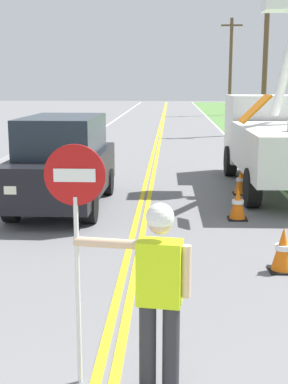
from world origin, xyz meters
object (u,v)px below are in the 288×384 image
(utility_bucket_truck, at_px, (277,136))
(oncoming_suv_nearest, at_px, (63,162))
(stop_sign_paddle, at_px, (76,212))
(utility_pole_far, at_px, (231,65))
(traffic_cone_lead, at_px, (283,250))
(utility_pole_mid, at_px, (265,56))
(traffic_cone_tail, at_px, (241,181))
(flagger_worker, at_px, (158,287))
(traffic_cone_mid, at_px, (238,204))

(utility_bucket_truck, height_order, oncoming_suv_nearest, utility_bucket_truck)
(stop_sign_paddle, bearing_deg, oncoming_suv_nearest, 102.19)
(utility_bucket_truck, bearing_deg, utility_pole_far, 86.20)
(utility_bucket_truck, distance_m, traffic_cone_lead, 7.05)
(utility_pole_mid, bearing_deg, traffic_cone_tail, -101.21)
(utility_bucket_truck, distance_m, oncoming_suv_nearest, 6.02)
(utility_pole_far, xyz_separation_m, traffic_cone_tail, (-3.23, -33.58, -3.90))
(traffic_cone_lead, bearing_deg, stop_sign_paddle, -128.60)
(flagger_worker, distance_m, oncoming_suv_nearest, 7.88)
(oncoming_suv_nearest, distance_m, traffic_cone_lead, 5.95)
(stop_sign_paddle, bearing_deg, utility_bucket_truck, 69.61)
(utility_pole_far, distance_m, traffic_cone_lead, 39.70)
(utility_pole_mid, height_order, utility_pole_far, utility_pole_far)
(utility_pole_far, relative_size, traffic_cone_mid, 11.58)
(utility_bucket_truck, bearing_deg, traffic_cone_lead, -99.63)
(flagger_worker, relative_size, traffic_cone_lead, 2.61)
(utility_pole_mid, bearing_deg, oncoming_suv_nearest, -112.74)
(utility_pole_far, relative_size, traffic_cone_tail, 11.58)
(utility_pole_mid, distance_m, traffic_cone_lead, 22.72)
(utility_pole_mid, distance_m, utility_pole_far, 17.24)
(utility_pole_far, height_order, traffic_cone_tail, utility_pole_far)
(oncoming_suv_nearest, height_order, utility_pole_mid, utility_pole_mid)
(utility_pole_far, bearing_deg, flagger_worker, -96.89)
(oncoming_suv_nearest, xyz_separation_m, traffic_cone_lead, (4.20, -4.16, -0.72))
(flagger_worker, xyz_separation_m, utility_pole_mid, (5.17, 25.50, 3.18))
(traffic_cone_mid, xyz_separation_m, traffic_cone_tail, (0.40, 2.64, 0.00))
(utility_pole_mid, bearing_deg, traffic_cone_lead, -98.57)
(traffic_cone_lead, height_order, traffic_cone_mid, same)
(utility_bucket_truck, height_order, utility_pole_far, utility_pole_far)
(stop_sign_paddle, distance_m, traffic_cone_tail, 9.54)
(flagger_worker, distance_m, traffic_cone_tail, 9.39)
(stop_sign_paddle, distance_m, utility_pole_far, 43.11)
(oncoming_suv_nearest, bearing_deg, traffic_cone_mid, -14.36)
(traffic_cone_lead, bearing_deg, traffic_cone_mid, 95.53)
(utility_pole_far, bearing_deg, utility_bucket_truck, -93.80)
(utility_pole_mid, height_order, traffic_cone_mid, utility_pole_mid)
(traffic_cone_mid, bearing_deg, stop_sign_paddle, -109.67)
(utility_bucket_truck, bearing_deg, traffic_cone_tail, -134.77)
(utility_pole_mid, relative_size, traffic_cone_lead, 11.56)
(utility_bucket_truck, bearing_deg, traffic_cone_mid, -111.62)
(stop_sign_paddle, relative_size, traffic_cone_tail, 3.33)
(flagger_worker, relative_size, oncoming_suv_nearest, 0.39)
(traffic_cone_tail, bearing_deg, utility_pole_far, 84.51)
(utility_bucket_truck, distance_m, utility_pole_mid, 15.67)
(stop_sign_paddle, relative_size, traffic_cone_mid, 3.33)
(stop_sign_paddle, height_order, traffic_cone_lead, stop_sign_paddle)
(utility_bucket_truck, distance_m, traffic_cone_mid, 4.14)
(flagger_worker, relative_size, stop_sign_paddle, 0.78)
(traffic_cone_lead, distance_m, traffic_cone_tail, 5.79)
(flagger_worker, bearing_deg, oncoming_suv_nearest, 107.43)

